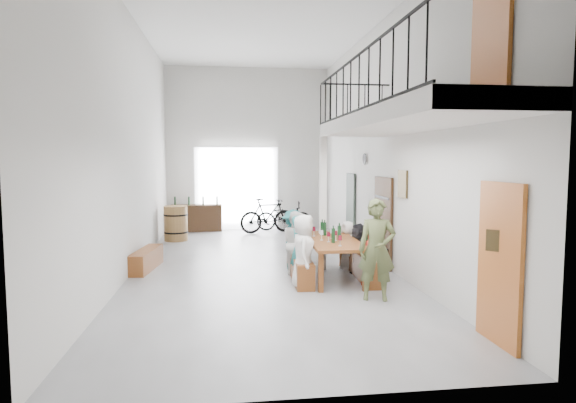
{
  "coord_description": "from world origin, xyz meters",
  "views": [
    {
      "loc": [
        -0.77,
        -10.56,
        2.38
      ],
      "look_at": [
        0.54,
        -0.5,
        1.5
      ],
      "focal_mm": 30.0,
      "sensor_mm": 36.0,
      "label": 1
    }
  ],
  "objects": [
    {
      "name": "bench_wall",
      "position": [
        1.97,
        -1.13,
        0.26
      ],
      "size": [
        0.38,
        2.23,
        0.51
      ],
      "primitive_type": "cube",
      "rotation": [
        0.0,
        0.0,
        -0.04
      ],
      "color": "brown",
      "rests_on": "ground"
    },
    {
      "name": "potted_plant",
      "position": [
        2.45,
        0.82,
        0.23
      ],
      "size": [
        0.5,
        0.46,
        0.46
      ],
      "primitive_type": "imported",
      "rotation": [
        0.0,
        0.0,
        0.25
      ],
      "color": "#174E1D",
      "rests_on": "ground"
    },
    {
      "name": "tasting_table",
      "position": [
        1.35,
        -1.21,
        0.71
      ],
      "size": [
        1.03,
        2.39,
        0.79
      ],
      "rotation": [
        0.0,
        0.0,
        -0.03
      ],
      "color": "brown",
      "rests_on": "ground"
    },
    {
      "name": "gateway_portal",
      "position": [
        -0.4,
        5.94,
        1.4
      ],
      "size": [
        2.8,
        0.08,
        2.8
      ],
      "primitive_type": "cube",
      "color": "white",
      "rests_on": "ground"
    },
    {
      "name": "balcony",
      "position": [
        1.98,
        -3.13,
        2.96
      ],
      "size": [
        1.52,
        5.62,
        4.0
      ],
      "color": "white",
      "rests_on": "ground"
    },
    {
      "name": "bicycle_near",
      "position": [
        1.18,
        5.42,
        0.49
      ],
      "size": [
        1.91,
        0.82,
        0.97
      ],
      "primitive_type": "imported",
      "rotation": [
        0.0,
        0.0,
        1.47
      ],
      "color": "black",
      "rests_on": "ground"
    },
    {
      "name": "guest_left_d",
      "position": [
        0.67,
        -0.31,
        0.65
      ],
      "size": [
        0.74,
        0.96,
        1.3
      ],
      "primitive_type": "imported",
      "rotation": [
        0.0,
        0.0,
        1.23
      ],
      "color": "teal",
      "rests_on": "ground"
    },
    {
      "name": "guest_right_c",
      "position": [
        1.85,
        -0.47,
        0.53
      ],
      "size": [
        0.44,
        0.58,
        1.06
      ],
      "primitive_type": "imported",
      "rotation": [
        0.0,
        0.0,
        -1.35
      ],
      "color": "silver",
      "rests_on": "ground"
    },
    {
      "name": "side_bench",
      "position": [
        -2.5,
        0.06,
        0.22
      ],
      "size": [
        0.54,
        1.57,
        0.43
      ],
      "primitive_type": "cube",
      "rotation": [
        0.0,
        0.0,
        -0.13
      ],
      "color": "brown",
      "rests_on": "ground"
    },
    {
      "name": "oak_barrel",
      "position": [
        -2.24,
        3.81,
        0.51
      ],
      "size": [
        0.7,
        0.7,
        1.03
      ],
      "color": "olive",
      "rests_on": "ground"
    },
    {
      "name": "bicycle_far",
      "position": [
        0.59,
        4.97,
        0.57
      ],
      "size": [
        1.96,
        0.98,
        1.13
      ],
      "primitive_type": "imported",
      "rotation": [
        0.0,
        0.0,
        1.82
      ],
      "color": "black",
      "rests_on": "ground"
    },
    {
      "name": "guest_left_a",
      "position": [
        0.65,
        -1.88,
        0.69
      ],
      "size": [
        0.56,
        0.75,
        1.37
      ],
      "primitive_type": "imported",
      "rotation": [
        0.0,
        0.0,
        1.37
      ],
      "color": "silver",
      "rests_on": "ground"
    },
    {
      "name": "tableware",
      "position": [
        1.31,
        -1.14,
        0.93
      ],
      "size": [
        0.52,
        1.38,
        0.35
      ],
      "color": "#103217",
      "rests_on": "tasting_table"
    },
    {
      "name": "counter_bottles",
      "position": [
        -1.75,
        5.63,
        1.03
      ],
      "size": [
        1.44,
        0.11,
        0.28
      ],
      "color": "#103217",
      "rests_on": "serving_counter"
    },
    {
      "name": "room_walls",
      "position": [
        0.0,
        0.0,
        3.55
      ],
      "size": [
        12.0,
        12.0,
        12.0
      ],
      "color": "silver",
      "rests_on": "ground"
    },
    {
      "name": "guest_right_b",
      "position": [
        1.93,
        -1.04,
        0.54
      ],
      "size": [
        0.5,
        1.04,
        1.08
      ],
      "primitive_type": "imported",
      "rotation": [
        0.0,
        0.0,
        -1.38
      ],
      "color": "black",
      "rests_on": "ground"
    },
    {
      "name": "guest_left_b",
      "position": [
        0.63,
        -1.43,
        0.65
      ],
      "size": [
        0.37,
        0.51,
        1.31
      ],
      "primitive_type": "imported",
      "rotation": [
        0.0,
        0.0,
        1.69
      ],
      "color": "teal",
      "rests_on": "ground"
    },
    {
      "name": "host_standing",
      "position": [
        1.76,
        -2.78,
        0.86
      ],
      "size": [
        0.71,
        0.56,
        1.73
      ],
      "primitive_type": "imported",
      "rotation": [
        0.0,
        0.0,
        -0.26
      ],
      "color": "#4E5730",
      "rests_on": "ground"
    },
    {
      "name": "bench_inner",
      "position": [
        0.69,
        -1.14,
        0.24
      ],
      "size": [
        0.4,
        2.08,
        0.48
      ],
      "primitive_type": "cube",
      "rotation": [
        0.0,
        0.0,
        -0.03
      ],
      "color": "brown",
      "rests_on": "ground"
    },
    {
      "name": "floor",
      "position": [
        0.0,
        0.0,
        0.0
      ],
      "size": [
        12.0,
        12.0,
        0.0
      ],
      "primitive_type": "plane",
      "color": "slate",
      "rests_on": "ground"
    },
    {
      "name": "serving_counter",
      "position": [
        -1.75,
        5.65,
        0.44
      ],
      "size": [
        1.69,
        0.49,
        0.89
      ],
      "primitive_type": "cube",
      "rotation": [
        0.0,
        0.0,
        0.02
      ],
      "color": "#3C2611",
      "rests_on": "ground"
    },
    {
      "name": "guest_right_a",
      "position": [
        1.93,
        -1.79,
        0.56
      ],
      "size": [
        0.51,
        0.71,
        1.11
      ],
      "primitive_type": "imported",
      "rotation": [
        0.0,
        0.0,
        -1.99
      ],
      "color": "#A82C1C",
      "rests_on": "ground"
    },
    {
      "name": "right_wall_decor",
      "position": [
        2.7,
        -1.87,
        1.74
      ],
      "size": [
        0.07,
        8.28,
        5.07
      ],
      "color": "#AA5825",
      "rests_on": "ground"
    },
    {
      "name": "guest_left_c",
      "position": [
        0.66,
        -0.87,
        0.67
      ],
      "size": [
        0.72,
        0.8,
        1.34
      ],
      "primitive_type": "imported",
      "rotation": [
        0.0,
        0.0,
        1.98
      ],
      "color": "silver",
      "rests_on": "ground"
    }
  ]
}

